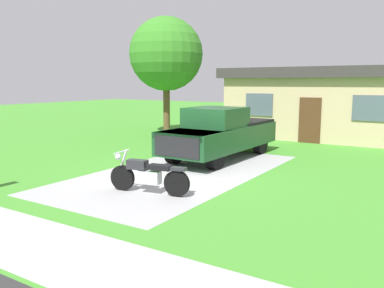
# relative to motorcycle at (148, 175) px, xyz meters

# --- Properties ---
(ground_plane) EXTENTS (80.00, 80.00, 0.00)m
(ground_plane) POSITION_rel_motorcycle_xyz_m (-0.63, 2.41, -0.47)
(ground_plane) COLOR #428D2C
(driveway_pad) EXTENTS (4.47, 8.93, 0.01)m
(driveway_pad) POSITION_rel_motorcycle_xyz_m (-0.63, 2.41, -0.47)
(driveway_pad) COLOR #9F9F9F
(driveway_pad) RESTS_ON ground
(sidewalk_strip) EXTENTS (36.00, 1.80, 0.01)m
(sidewalk_strip) POSITION_rel_motorcycle_xyz_m (-0.63, -3.59, -0.47)
(sidewalk_strip) COLOR #A7A7A2
(sidewalk_strip) RESTS_ON ground
(motorcycle) EXTENTS (2.20, 0.76, 1.09)m
(motorcycle) POSITION_rel_motorcycle_xyz_m (0.00, 0.00, 0.00)
(motorcycle) COLOR black
(motorcycle) RESTS_ON ground
(pickup_truck) EXTENTS (2.12, 5.67, 1.90)m
(pickup_truck) POSITION_rel_motorcycle_xyz_m (-0.70, 5.23, 0.48)
(pickup_truck) COLOR black
(pickup_truck) RESTS_ON ground
(shade_tree) EXTENTS (3.93, 3.93, 6.25)m
(shade_tree) POSITION_rel_motorcycle_xyz_m (-6.65, 10.00, 3.80)
(shade_tree) COLOR brown
(shade_tree) RESTS_ON ground
(neighbor_house) EXTENTS (9.60, 5.60, 3.50)m
(neighbor_house) POSITION_rel_motorcycle_xyz_m (0.97, 13.24, 1.32)
(neighbor_house) COLOR tan
(neighbor_house) RESTS_ON ground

